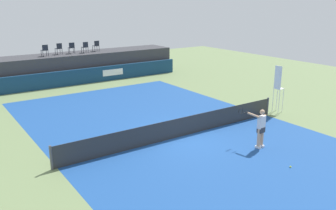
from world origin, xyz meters
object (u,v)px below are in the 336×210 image
spectator_chair_center (71,47)px  umpire_chair (278,86)px  net_post_far (268,106)px  tennis_player (260,127)px  tennis_ball (290,167)px  net_post_near (51,158)px  spectator_chair_left (59,48)px  spectator_chair_far_right (96,45)px  spectator_chair_right (85,47)px  spectator_chair_far_left (45,50)px

spectator_chair_center → umpire_chair: bearing=-66.4°
net_post_far → tennis_player: tennis_player is taller
umpire_chair → tennis_player: size_ratio=1.56×
tennis_ball → net_post_far: bearing=47.9°
net_post_near → tennis_ball: size_ratio=14.71×
tennis_player → tennis_ball: size_ratio=26.03×
spectator_chair_center → net_post_far: spectator_chair_center is taller
net_post_far → spectator_chair_left: bearing=114.2°
spectator_chair_left → spectator_chair_center: 1.01m
spectator_chair_far_right → tennis_ball: spectator_chair_far_right is taller
spectator_chair_center → umpire_chair: spectator_chair_center is taller
net_post_near → tennis_ball: net_post_near is taller
spectator_chair_right → net_post_near: spectator_chair_right is taller
spectator_chair_right → tennis_player: 18.16m
tennis_player → spectator_chair_far_left: bearing=102.5°
spectator_chair_right → spectator_chair_far_right: 1.18m
spectator_chair_center → tennis_player: bearing=-84.4°
umpire_chair → tennis_ball: bearing=-136.5°
spectator_chair_far_right → tennis_ball: 20.69m
spectator_chair_far_left → tennis_ball: spectator_chair_far_left is taller
spectator_chair_far_left → tennis_player: bearing=-77.5°
spectator_chair_left → tennis_player: spectator_chair_left is taller
spectator_chair_far_left → spectator_chair_right: 3.26m
net_post_near → umpire_chair: bearing=-0.1°
spectator_chair_left → net_post_near: spectator_chair_left is taller
spectator_chair_center → tennis_ball: size_ratio=13.06×
spectator_chair_far_left → net_post_near: 15.73m
spectator_chair_far_left → tennis_player: (4.01, -18.01, -1.73)m
net_post_far → spectator_chair_far_right: bearing=103.6°
spectator_chair_far_right → spectator_chair_far_left: bearing=-174.8°
umpire_chair → spectator_chair_far_left: bearing=120.6°
spectator_chair_far_left → spectator_chair_far_right: size_ratio=1.00×
spectator_chair_left → tennis_ball: (2.26, -20.46, -2.66)m
spectator_chair_right → umpire_chair: (5.60, -15.03, -1.11)m
spectator_chair_center → tennis_ball: (1.26, -20.37, -2.66)m
net_post_far → tennis_ball: net_post_far is taller
umpire_chair → net_post_near: umpire_chair is taller
spectator_chair_left → umpire_chair: (7.66, -15.34, -1.11)m
spectator_chair_left → net_post_far: spectator_chair_left is taller
net_post_near → spectator_chair_right: bearing=63.3°
spectator_chair_left → tennis_player: (2.80, -18.37, -1.73)m
tennis_ball → spectator_chair_far_right: bearing=87.4°
umpire_chair → net_post_far: 1.33m
spectator_chair_far_right → spectator_chair_right: bearing=-162.9°
spectator_chair_right → tennis_ball: size_ratio=13.06×
spectator_chair_center → spectator_chair_right: size_ratio=1.00×
umpire_chair → tennis_player: umpire_chair is taller
net_post_far → umpire_chair: bearing=-0.9°
spectator_chair_center → net_post_far: bearing=-68.9°
spectator_chair_far_left → spectator_chair_far_right: bearing=5.2°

